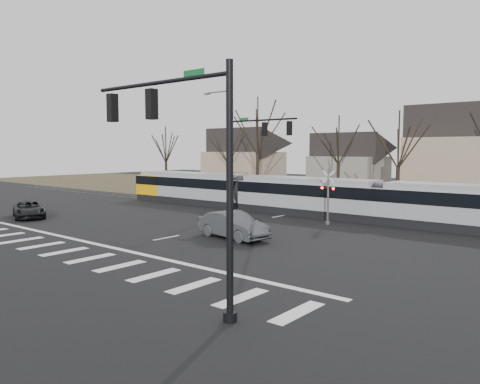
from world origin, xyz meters
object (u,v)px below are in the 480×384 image
Objects in this scene: sedan at (233,225)px; suv at (29,209)px; tram at (306,195)px; rail_crossing_signal at (328,198)px.

suv is (-17.91, -3.68, -0.15)m from sedan.
sedan reaches higher than suv.
rail_crossing_signal reaches higher than tram.
tram is at bearing -23.88° from suv.
suv is at bearing -136.30° from tram.
tram is 7.77× the size of suv.
rail_crossing_signal is at bearing -36.17° from suv.
rail_crossing_signal is (1.78, 8.34, 1.08)m from sedan.
sedan is (1.97, -11.55, -0.85)m from tram.
sedan is 1.27× the size of rail_crossing_signal.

